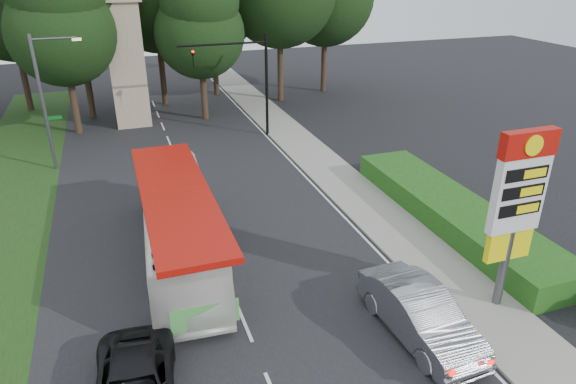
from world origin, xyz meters
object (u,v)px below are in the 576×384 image
object	(u,v)px
traffic_signal_mast	(248,72)
sedan_silver	(420,314)
monument	(126,57)
gas_station_pylon	(518,198)
streetlight_signs	(46,97)
transit_bus	(179,226)

from	to	relation	value
traffic_signal_mast	sedan_silver	distance (m)	22.81
sedan_silver	monument	bearing A→B (deg)	101.58
traffic_signal_mast	monument	distance (m)	9.76
gas_station_pylon	monument	size ratio (longest dim) A/B	0.68
streetlight_signs	transit_bus	xyz separation A→B (m)	(5.54, -12.92, -2.84)
gas_station_pylon	sedan_silver	size ratio (longest dim) A/B	1.27
monument	sedan_silver	bearing A→B (deg)	-75.25
traffic_signal_mast	sedan_silver	xyz separation A→B (m)	(-0.18, -22.49, -3.79)
gas_station_pylon	transit_bus	size ratio (longest dim) A/B	0.60
traffic_signal_mast	streetlight_signs	world-z (taller)	streetlight_signs
streetlight_signs	sedan_silver	distance (m)	24.27
gas_station_pylon	transit_bus	bearing A→B (deg)	146.30
sedan_silver	gas_station_pylon	bearing A→B (deg)	4.34
monument	gas_station_pylon	bearing A→B (deg)	-68.20
traffic_signal_mast	sedan_silver	bearing A→B (deg)	-90.46
monument	sedan_silver	xyz separation A→B (m)	(7.50, -28.49, -4.22)
traffic_signal_mast	gas_station_pylon	bearing A→B (deg)	-80.91
transit_bus	gas_station_pylon	bearing A→B (deg)	-30.24
gas_station_pylon	transit_bus	xyz separation A→B (m)	(-10.65, 7.10, -2.85)
gas_station_pylon	streetlight_signs	xyz separation A→B (m)	(-16.19, 20.01, -0.01)
gas_station_pylon	traffic_signal_mast	size ratio (longest dim) A/B	0.95
gas_station_pylon	traffic_signal_mast	bearing A→B (deg)	99.09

